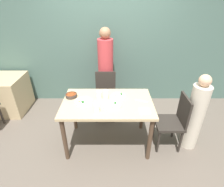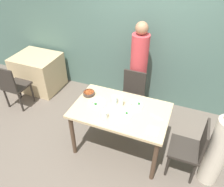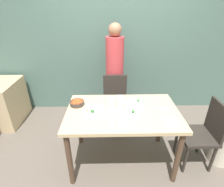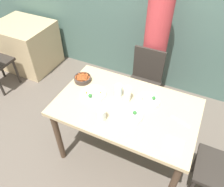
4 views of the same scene
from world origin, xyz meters
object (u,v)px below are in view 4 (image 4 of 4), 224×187
at_px(chair_adult_spot, 144,82).
at_px(person_adult, 155,49).
at_px(glass_water_tall, 119,90).
at_px(bowl_curry, 83,79).
at_px(plate_rice_adult, 148,100).

xyz_separation_m(chair_adult_spot, person_adult, (0.00, 0.32, 0.29)).
bearing_deg(glass_water_tall, person_adult, 86.03).
distance_m(bowl_curry, glass_water_tall, 0.43).
height_order(bowl_curry, plate_rice_adult, plate_rice_adult).
bearing_deg(plate_rice_adult, bowl_curry, -179.39).
bearing_deg(chair_adult_spot, person_adult, 90.00).
distance_m(person_adult, bowl_curry, 1.04).
xyz_separation_m(person_adult, bowl_curry, (-0.49, -0.92, 0.03)).
xyz_separation_m(chair_adult_spot, bowl_curry, (-0.49, -0.60, 0.32)).
bearing_deg(glass_water_tall, plate_rice_adult, 9.28).
xyz_separation_m(chair_adult_spot, glass_water_tall, (-0.07, -0.64, 0.35)).
bearing_deg(plate_rice_adult, person_adult, 103.48).
height_order(person_adult, bowl_curry, person_adult).
xyz_separation_m(person_adult, glass_water_tall, (-0.07, -0.95, 0.06)).
xyz_separation_m(bowl_curry, glass_water_tall, (0.42, -0.04, 0.03)).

